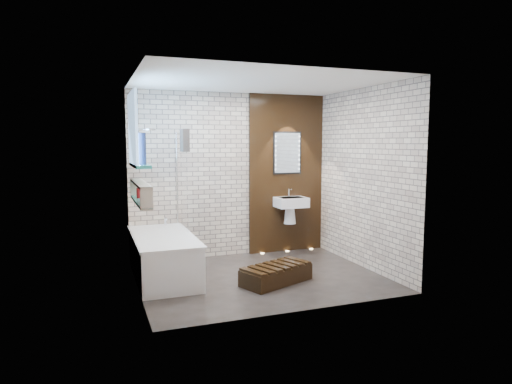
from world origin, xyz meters
name	(u,v)px	position (x,y,z in m)	size (l,w,h in m)	color
ground	(260,277)	(0.00, 0.00, 0.00)	(3.20, 3.20, 0.00)	black
room_shell	(260,182)	(0.00, 0.00, 1.30)	(3.24, 3.20, 2.60)	gray
walnut_panel	(286,174)	(0.95, 1.27, 1.30)	(1.30, 0.06, 2.60)	black
clerestory_window	(134,136)	(-1.57, 0.35, 1.90)	(0.18, 1.00, 0.94)	#7FADE0
display_niche	(141,193)	(-1.53, 0.15, 1.20)	(0.14, 1.30, 0.26)	teal
bathtub	(163,256)	(-1.22, 0.45, 0.29)	(0.79, 1.74, 0.70)	white
bath_screen	(182,180)	(-0.87, 0.89, 1.28)	(0.01, 0.78, 1.40)	white
towel	(185,140)	(-0.87, 0.64, 1.85)	(0.09, 0.24, 0.31)	black
shower_head	(150,130)	(-1.30, 0.95, 2.00)	(0.18, 0.18, 0.02)	silver
washbasin	(291,206)	(0.95, 1.07, 0.79)	(0.50, 0.36, 0.58)	white
led_mirror	(287,153)	(0.95, 1.23, 1.65)	(0.50, 0.02, 0.70)	black
walnut_step	(276,275)	(0.11, -0.30, 0.11)	(0.95, 0.42, 0.21)	black
niche_bottles	(143,198)	(-1.53, -0.08, 1.16)	(0.06, 0.87, 0.13)	maroon
sill_vases	(140,154)	(-1.50, 0.38, 1.68)	(0.19, 0.56, 0.39)	#151E3B
floor_uplights	(287,251)	(0.95, 1.20, 0.01)	(0.96, 0.06, 0.01)	#FFD899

